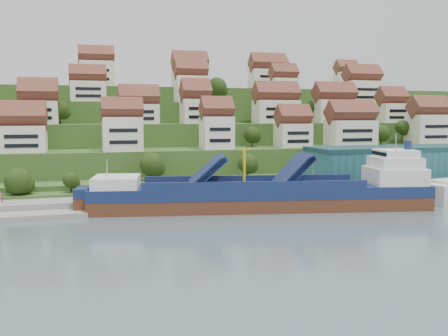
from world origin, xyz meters
name	(u,v)px	position (x,y,z in m)	size (l,w,h in m)	color
ground	(257,211)	(0.00, 0.00, 0.00)	(300.00, 300.00, 0.00)	slate
quay	(311,192)	(20.00, 15.00, 1.10)	(180.00, 14.00, 2.20)	gray
hillside	(173,140)	(0.00, 103.55, 10.66)	(260.00, 128.00, 31.00)	#2D4C1E
hillside_village	(202,104)	(2.20, 60.09, 24.20)	(157.84, 62.35, 29.01)	white
hillside_trees	(175,129)	(-9.60, 44.91, 16.68)	(143.72, 62.35, 31.46)	#284115
warehouse	(414,164)	(52.00, 17.00, 7.20)	(60.00, 15.00, 10.00)	#266067
flagpole	(313,172)	(18.11, 10.00, 6.88)	(1.28, 0.16, 8.00)	gray
cargo_ship	(270,195)	(3.38, 0.86, 3.15)	(74.84, 24.78, 16.36)	#562D1A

